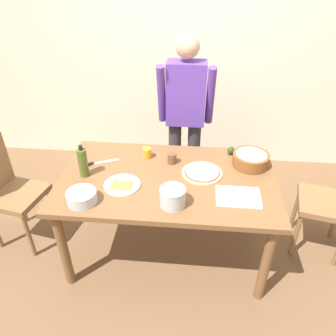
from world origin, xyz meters
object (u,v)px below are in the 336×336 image
Objects in this scene: mixing_bowl_steel at (82,197)px; chef_knife at (96,163)px; popcorn_bowl at (251,158)px; cup_small_brown at (172,158)px; steel_pot at (173,197)px; person_cook at (185,113)px; pizza_raw_on_board at (202,173)px; olive_oil_bottle at (83,162)px; cup_orange at (147,153)px; cutting_board_white at (238,197)px; avocado at (231,150)px; chair_wooden_left at (8,188)px; plate_with_slice at (122,185)px; dining_table at (167,187)px.

mixing_bowl_steel is 0.73× the size of chef_knife.
cup_small_brown is (-0.61, -0.02, -0.02)m from popcorn_bowl.
person_cook is at bearing 88.48° from steel_pot.
pizza_raw_on_board is 0.88m from olive_oil_bottle.
cup_orange is 0.83m from cutting_board_white.
person_cook is at bearing 60.30° from cup_orange.
chair_wooden_left is at bearing -169.41° from avocado.
mixing_bowl_steel reaches higher than plate_with_slice.
dining_table is at bearing 31.64° from mixing_bowl_steel.
pizza_raw_on_board is at bearing 20.00° from plate_with_slice.
avocado is (0.23, 0.31, 0.03)m from pizza_raw_on_board.
cup_orange reaches higher than pizza_raw_on_board.
olive_oil_bottle is 0.52m from cup_orange.
olive_oil_bottle is at bearing 171.81° from cutting_board_white.
person_cook reaches higher than chef_knife.
cutting_board_white is 1.12m from chef_knife.
olive_oil_bottle reaches higher than cup_small_brown.
cutting_board_white is at bearing 14.77° from steel_pot.
plate_with_slice is 3.71× the size of avocado.
chair_wooden_left reaches higher than popcorn_bowl.
avocado is at bearing 20.29° from olive_oil_bottle.
plate_with_slice is (-0.31, -0.13, 0.10)m from dining_table.
cup_orange reaches higher than avocado.
cup_small_brown reaches higher than chef_knife.
cup_small_brown is (-0.05, 0.51, -0.02)m from steel_pot.
person_cook reaches higher than plate_with_slice.
chair_wooden_left is (-1.41, -0.72, -0.40)m from person_cook.
chef_knife is (-0.57, 0.13, 0.10)m from dining_table.
chef_knife is at bearing 176.02° from pizza_raw_on_board.
pizza_raw_on_board is 0.43m from steel_pot.
olive_oil_bottle is 1.48× the size of steel_pot.
chair_wooden_left reaches higher than dining_table.
plate_with_slice is 1.02× the size of olive_oil_bottle.
mixing_bowl_steel is at bearing -152.99° from pizza_raw_on_board.
steel_pot reaches higher than cup_orange.
plate_with_slice is 0.47m from cup_small_brown.
chair_wooden_left is at bearing -173.09° from chef_knife.
cup_orange is at bearing 146.78° from cutting_board_white.
steel_pot is (-0.56, -0.53, 0.00)m from popcorn_bowl.
chef_knife is at bearing 75.63° from olive_oil_bottle.
avocado is (0.47, 0.18, -0.01)m from cup_small_brown.
avocado is at bearing 91.48° from cutting_board_white.
olive_oil_bottle is 0.74m from steel_pot.
plate_with_slice is at bearing 155.43° from steel_pot.
plate_with_slice is 1.50× the size of steel_pot.
person_cook reaches higher than popcorn_bowl.
dining_table is at bearing -96.96° from person_cook.
dining_table is 0.65m from mixing_bowl_steel.
cup_small_brown is at bearing -159.35° from avocado.
dining_table is at bearing -1.75° from chair_wooden_left.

